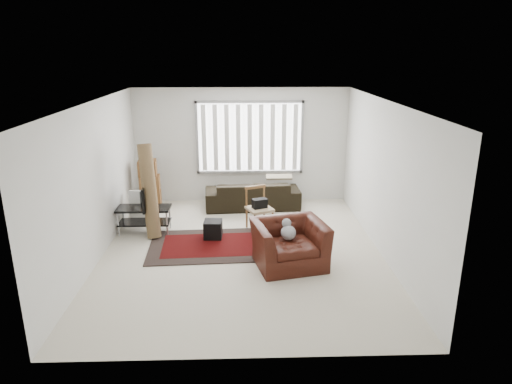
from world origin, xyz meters
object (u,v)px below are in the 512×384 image
side_chair (259,207)px  armchair (289,241)px  moving_boxes (150,188)px  tv_stand (144,214)px  sofa (252,190)px

side_chair → armchair: size_ratio=0.64×
moving_boxes → armchair: bearing=-44.6°
tv_stand → sofa: size_ratio=0.49×
tv_stand → sofa: bearing=33.2°
tv_stand → moving_boxes: (-0.13, 1.29, 0.17)m
moving_boxes → side_chair: bearing=-26.2°
sofa → side_chair: size_ratio=2.46×
moving_boxes → sofa: moving_boxes is taller
tv_stand → moving_boxes: moving_boxes is taller
armchair → sofa: bearing=87.7°
moving_boxes → side_chair: 2.71m
armchair → moving_boxes: bearing=122.7°
tv_stand → sofa: 2.63m
tv_stand → moving_boxes: 1.31m
armchair → side_chair: bearing=92.5°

